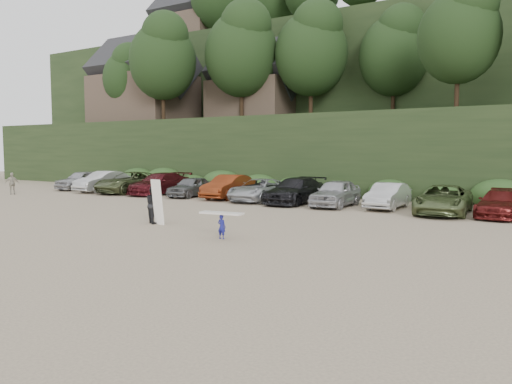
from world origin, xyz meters
The scene contains 6 objects.
ground centered at (0.00, 0.00, 0.00)m, with size 120.00×120.00×0.00m, color tan.
hillside_backdrop centered at (-0.26, 35.93, 11.22)m, with size 90.00×41.50×28.00m.
parked_cars centered at (-3.53, 9.96, 0.79)m, with size 37.01×6.19×1.65m.
distant_walker centered at (-21.25, 4.31, 0.82)m, with size 0.96×0.40×1.64m, color #A09987.
child_surfer centered at (3.29, -2.49, 0.69)m, with size 1.75×0.71×1.02m.
adult_surfer centered at (-1.67, -0.92, 0.88)m, with size 1.32×0.98×2.05m.
Camera 1 is at (14.35, -17.60, 3.39)m, focal length 35.00 mm.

